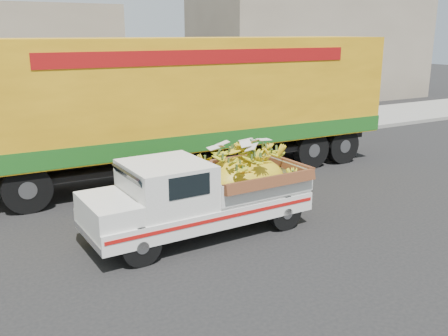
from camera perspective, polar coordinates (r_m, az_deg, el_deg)
ground at (r=11.57m, az=2.62°, el=-4.66°), size 100.00×100.00×0.00m
curb at (r=16.37m, az=-8.08°, el=1.46°), size 60.00×0.25×0.15m
sidewalk at (r=18.29m, az=-10.58°, el=2.79°), size 60.00×4.00×0.14m
building_right at (r=31.02m, az=10.11°, el=13.31°), size 14.00×6.00×6.00m
pickup_truck at (r=10.05m, az=-1.14°, el=-2.64°), size 4.55×1.77×1.58m
semi_trailer at (r=13.85m, az=-3.88°, el=7.69°), size 12.02×2.82×3.80m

